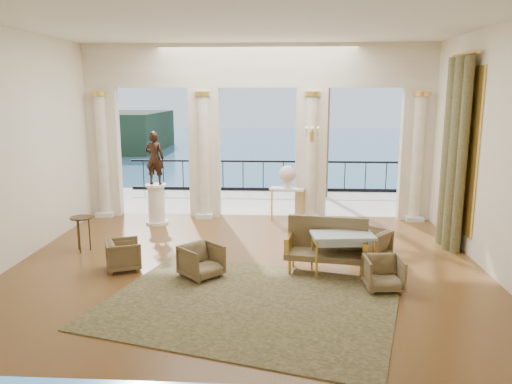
# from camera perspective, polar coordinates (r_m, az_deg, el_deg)

# --- Properties ---
(floor) EXTENTS (9.00, 9.00, 0.00)m
(floor) POSITION_cam_1_polar(r_m,az_deg,el_deg) (9.78, -1.07, -8.36)
(floor) COLOR #4D2D15
(floor) RESTS_ON ground
(room_walls) EXTENTS (9.00, 9.00, 9.00)m
(room_walls) POSITION_cam_1_polar(r_m,az_deg,el_deg) (8.10, -1.75, 8.35)
(room_walls) COLOR white
(room_walls) RESTS_ON ground
(arcade) EXTENTS (9.00, 0.56, 4.50)m
(arcade) POSITION_cam_1_polar(r_m,az_deg,el_deg) (13.04, 0.17, 8.24)
(arcade) COLOR beige
(arcade) RESTS_ON ground
(terrace) EXTENTS (10.00, 3.60, 0.10)m
(terrace) POSITION_cam_1_polar(r_m,az_deg,el_deg) (15.37, 0.56, -1.19)
(terrace) COLOR #B9AF9D
(terrace) RESTS_ON ground
(balustrade) EXTENTS (9.00, 0.06, 1.03)m
(balustrade) POSITION_cam_1_polar(r_m,az_deg,el_deg) (16.84, 0.83, 1.53)
(balustrade) COLOR black
(balustrade) RESTS_ON terrace
(palm_tree) EXTENTS (2.00, 2.00, 4.50)m
(palm_tree) POSITION_cam_1_polar(r_m,az_deg,el_deg) (15.85, 8.21, 14.15)
(palm_tree) COLOR #4C3823
(palm_tree) RESTS_ON terrace
(headland) EXTENTS (22.00, 18.00, 6.00)m
(headland) POSITION_cam_1_polar(r_m,az_deg,el_deg) (85.16, -17.99, 6.67)
(headland) COLOR black
(headland) RESTS_ON sea
(sea) EXTENTS (160.00, 160.00, 0.00)m
(sea) POSITION_cam_1_polar(r_m,az_deg,el_deg) (69.80, 2.68, 3.79)
(sea) COLOR #2D5F88
(sea) RESTS_ON ground
(curtain) EXTENTS (0.33, 1.40, 4.09)m
(curtain) POSITION_cam_1_polar(r_m,az_deg,el_deg) (11.33, 21.71, 4.08)
(curtain) COLOR #494625
(curtain) RESTS_ON ground
(window_frame) EXTENTS (0.04, 1.60, 3.40)m
(window_frame) POSITION_cam_1_polar(r_m,az_deg,el_deg) (11.38, 22.63, 4.45)
(window_frame) COLOR gold
(window_frame) RESTS_ON room_walls
(wall_sconce) EXTENTS (0.30, 0.11, 0.33)m
(wall_sconce) POSITION_cam_1_polar(r_m,az_deg,el_deg) (12.75, 6.42, 6.49)
(wall_sconce) COLOR gold
(wall_sconce) RESTS_ON arcade
(rug) EXTENTS (5.26, 4.57, 0.02)m
(rug) POSITION_cam_1_polar(r_m,az_deg,el_deg) (8.12, -0.77, -12.58)
(rug) COLOR #2B301A
(rug) RESTS_ON ground
(armchair_a) EXTENTS (0.89, 0.89, 0.67)m
(armchair_a) POSITION_cam_1_polar(r_m,az_deg,el_deg) (9.13, -6.27, -7.68)
(armchair_a) COLOR #483920
(armchair_a) RESTS_ON ground
(armchair_b) EXTENTS (0.65, 0.61, 0.63)m
(armchair_b) POSITION_cam_1_polar(r_m,az_deg,el_deg) (8.81, 14.38, -8.84)
(armchair_b) COLOR #483920
(armchair_b) RESTS_ON ground
(armchair_c) EXTENTS (0.85, 0.85, 0.64)m
(armchair_c) POSITION_cam_1_polar(r_m,az_deg,el_deg) (10.41, 13.11, -5.58)
(armchair_c) COLOR #483920
(armchair_c) RESTS_ON ground
(armchair_d) EXTENTS (0.76, 0.78, 0.63)m
(armchair_d) POSITION_cam_1_polar(r_m,az_deg,el_deg) (9.79, -14.91, -6.80)
(armchair_d) COLOR #483920
(armchair_d) RESTS_ON ground
(settee) EXTENTS (1.58, 0.86, 1.00)m
(settee) POSITION_cam_1_polar(r_m,az_deg,el_deg) (9.45, 8.08, -6.04)
(settee) COLOR #483920
(settee) RESTS_ON ground
(game_table) EXTENTS (1.18, 0.73, 0.77)m
(game_table) POSITION_cam_1_polar(r_m,az_deg,el_deg) (9.25, 9.85, -5.23)
(game_table) COLOR #90AAB7
(game_table) RESTS_ON ground
(pedestal) EXTENTS (0.56, 0.56, 1.02)m
(pedestal) POSITION_cam_1_polar(r_m,az_deg,el_deg) (12.86, -11.30, -1.45)
(pedestal) COLOR silver
(pedestal) RESTS_ON ground
(statue) EXTENTS (0.52, 0.38, 1.32)m
(statue) POSITION_cam_1_polar(r_m,az_deg,el_deg) (12.65, -11.52, 3.83)
(statue) COLOR black
(statue) RESTS_ON pedestal
(console_table) EXTENTS (0.94, 0.52, 0.85)m
(console_table) POSITION_cam_1_polar(r_m,az_deg,el_deg) (12.99, 3.58, -0.17)
(console_table) COLOR silver
(console_table) RESTS_ON ground
(urn) EXTENTS (0.44, 0.44, 0.59)m
(urn) POSITION_cam_1_polar(r_m,az_deg,el_deg) (12.90, 3.61, 1.91)
(urn) COLOR white
(urn) RESTS_ON console_table
(side_table) EXTENTS (0.46, 0.46, 0.74)m
(side_table) POSITION_cam_1_polar(r_m,az_deg,el_deg) (11.04, -19.32, -3.24)
(side_table) COLOR black
(side_table) RESTS_ON ground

